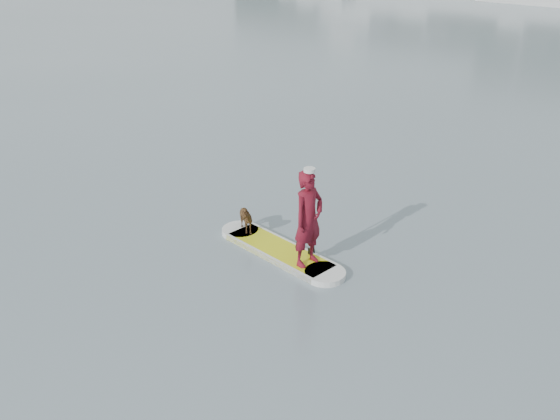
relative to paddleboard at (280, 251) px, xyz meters
The scene contains 6 objects.
ground 3.86m from the paddleboard, 14.62° to the right, with size 140.00×140.00×0.00m, color slate.
paddleboard is the anchor object (origin of this frame).
paddler 1.29m from the paddleboard, 10.55° to the right, with size 0.70×0.46×1.93m, color maroon.
white_cap 2.17m from the paddleboard, 10.55° to the right, with size 0.22×0.22×0.07m, color silver.
dog 1.19m from the paddleboard, 169.45° to the left, with size 0.32×0.71×0.60m, color brown.
paddle 0.98m from the paddleboard, 13.69° to the left, with size 0.10×0.30×2.00m.
Camera 1 is at (2.73, -8.12, 6.36)m, focal length 40.00 mm.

